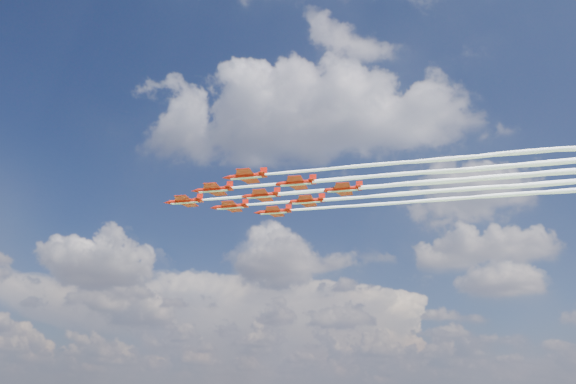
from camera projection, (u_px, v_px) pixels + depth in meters
The scene contains 7 objects.
jet_lead at pixel (433, 182), 142.99m from camera, with size 142.43×9.82×2.86m.
jet_row2_port at pixel (481, 168), 134.16m from camera, with size 142.43×9.82×2.86m.
jet_row2_starb at pixel (475, 189), 147.32m from camera, with size 142.43×9.82×2.86m.
jet_row3_port at pixel (536, 152), 125.34m from camera, with size 142.43×9.82×2.86m.
jet_row3_centre at pixel (525, 175), 138.49m from camera, with size 142.43×9.82×2.86m.
jet_row3_starb at pixel (516, 195), 151.65m from camera, with size 142.43×9.82×2.86m.
jet_row4_starb at pixel (566, 182), 142.82m from camera, with size 142.43×9.82×2.86m.
Camera 1 is at (34.71, -134.97, 28.43)m, focal length 35.00 mm.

